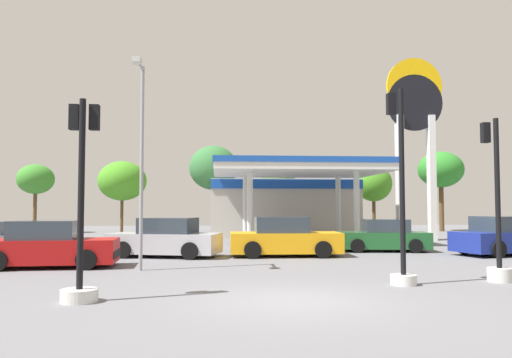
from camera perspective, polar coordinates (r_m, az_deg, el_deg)
The scene contains 18 objects.
ground_plane at distance 11.54m, azimuth 4.31°, elevation -13.39°, with size 90.00×90.00×0.00m, color slate.
gas_station at distance 34.83m, azimuth 3.19°, elevation -2.62°, with size 9.95×13.67×4.59m.
station_pole_sign at distance 33.23m, azimuth 17.29°, elevation 5.65°, with size 3.49×0.56×11.29m.
car_0 at distance 21.52m, azimuth -10.09°, elevation -6.61°, with size 4.81×2.95×1.61m.
car_1 at distance 21.47m, azimuth 3.21°, elevation -6.62°, with size 4.61×2.16×1.64m.
car_2 at distance 24.48m, azimuth 26.10°, elevation -5.86°, with size 4.96×3.07×1.65m.
car_4 at distance 18.87m, azimuth -22.08°, elevation -6.96°, with size 4.56×2.26×1.59m.
car_5 at distance 24.50m, azimuth 13.96°, elevation -6.26°, with size 4.32×2.27×1.48m.
traffic_signal_0 at distance 14.17m, azimuth 15.88°, elevation -4.29°, with size 0.68×0.70×5.24m.
traffic_signal_1 at distance 15.69m, azimuth 25.28°, elevation -5.45°, with size 0.65×0.68×4.53m.
traffic_signal_2 at distance 11.88m, azimuth -18.93°, elevation -5.59°, with size 0.80×0.80×4.45m.
tree_0 at distance 43.50m, azimuth -23.35°, elevation -0.06°, with size 2.84×2.84×5.38m.
tree_1 at distance 42.06m, azimuth -14.68°, elevation -0.22°, with size 3.81×3.81×5.68m.
tree_2 at distance 40.77m, azimuth -4.77°, elevation 1.21°, with size 3.84×3.84×6.91m.
tree_3 at distance 41.84m, azimuth 2.47°, elevation -0.57°, with size 2.88×2.88×5.47m.
tree_4 at distance 41.69m, azimuth 12.97°, elevation -0.52°, with size 2.89×2.89×5.32m.
tree_5 at distance 45.91m, azimuth 19.89°, elevation 0.95°, with size 3.77×3.77×6.71m.
corner_streetlamp at distance 17.00m, azimuth -12.71°, elevation 3.67°, with size 0.24×1.48×6.70m.
Camera 1 is at (-1.69, -11.23, 2.07)m, focal length 35.90 mm.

